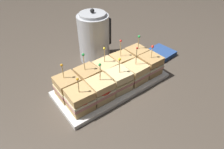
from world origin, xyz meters
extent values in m
plane|color=#4C4238|center=(0.00, 0.00, 0.00)|extent=(6.00, 6.00, 0.00)
cube|color=silver|center=(0.00, 0.00, 0.01)|extent=(0.49, 0.22, 0.01)
cube|color=silver|center=(0.00, 0.00, 0.01)|extent=(0.49, 0.22, 0.01)
cube|color=tan|center=(-0.18, -0.04, 0.03)|extent=(0.09, 0.09, 0.03)
cube|color=tan|center=(-0.18, -0.04, 0.05)|extent=(0.09, 0.09, 0.01)
cube|color=beige|center=(-0.18, -0.04, 0.06)|extent=(0.09, 0.09, 0.01)
cylinder|color=red|center=(-0.18, -0.06, 0.07)|extent=(0.06, 0.06, 0.00)
cube|color=tan|center=(-0.18, -0.04, 0.09)|extent=(0.09, 0.09, 0.03)
cylinder|color=tan|center=(-0.18, -0.05, 0.13)|extent=(0.00, 0.01, 0.07)
sphere|color=orange|center=(-0.18, -0.05, 0.16)|extent=(0.01, 0.01, 0.01)
cube|color=#DBB77A|center=(-0.09, -0.05, 0.03)|extent=(0.08, 0.08, 0.03)
cube|color=tan|center=(-0.09, -0.05, 0.05)|extent=(0.09, 0.09, 0.01)
cube|color=beige|center=(-0.09, -0.05, 0.06)|extent=(0.09, 0.09, 0.01)
cylinder|color=red|center=(-0.09, -0.06, 0.07)|extent=(0.06, 0.06, 0.00)
cube|color=#E8C281|center=(-0.09, -0.05, 0.09)|extent=(0.08, 0.08, 0.03)
cylinder|color=tan|center=(-0.09, -0.04, 0.13)|extent=(0.00, 0.01, 0.08)
sphere|color=green|center=(-0.09, -0.04, 0.17)|extent=(0.01, 0.01, 0.01)
cube|color=beige|center=(0.00, -0.05, 0.03)|extent=(0.09, 0.09, 0.03)
cube|color=tan|center=(0.00, -0.05, 0.05)|extent=(0.09, 0.09, 0.01)
cube|color=beige|center=(0.00, -0.05, 0.06)|extent=(0.09, 0.09, 0.01)
cylinder|color=red|center=(0.00, -0.06, 0.07)|extent=(0.05, 0.05, 0.00)
cube|color=beige|center=(0.00, -0.05, 0.09)|extent=(0.09, 0.09, 0.03)
cylinder|color=tan|center=(0.00, -0.05, 0.13)|extent=(0.00, 0.01, 0.07)
sphere|color=yellow|center=(0.00, -0.05, 0.16)|extent=(0.01, 0.01, 0.01)
cube|color=#DBB77A|center=(0.09, -0.05, 0.03)|extent=(0.09, 0.09, 0.03)
cube|color=tan|center=(0.09, -0.05, 0.05)|extent=(0.09, 0.09, 0.01)
cube|color=beige|center=(0.09, -0.05, 0.06)|extent=(0.09, 0.09, 0.01)
cube|color=#E8C281|center=(0.09, -0.05, 0.08)|extent=(0.09, 0.09, 0.03)
cylinder|color=tan|center=(0.09, -0.04, 0.13)|extent=(0.00, 0.01, 0.09)
sphere|color=red|center=(0.09, -0.04, 0.18)|extent=(0.01, 0.01, 0.01)
cube|color=tan|center=(0.18, -0.05, 0.03)|extent=(0.08, 0.08, 0.03)
cube|color=tan|center=(0.18, -0.05, 0.05)|extent=(0.09, 0.09, 0.01)
cube|color=beige|center=(0.18, -0.05, 0.06)|extent=(0.09, 0.09, 0.01)
cylinder|color=red|center=(0.18, -0.06, 0.07)|extent=(0.05, 0.05, 0.00)
cube|color=tan|center=(0.18, -0.05, 0.09)|extent=(0.08, 0.08, 0.03)
cylinder|color=tan|center=(0.17, -0.05, 0.13)|extent=(0.00, 0.00, 0.07)
sphere|color=red|center=(0.17, -0.05, 0.16)|extent=(0.01, 0.01, 0.01)
cube|color=tan|center=(-0.18, 0.04, 0.03)|extent=(0.08, 0.08, 0.03)
cube|color=#B26B60|center=(-0.18, 0.04, 0.05)|extent=(0.09, 0.09, 0.01)
cube|color=beige|center=(-0.18, 0.04, 0.06)|extent=(0.09, 0.09, 0.01)
cylinder|color=red|center=(-0.18, 0.03, 0.07)|extent=(0.06, 0.06, 0.00)
cube|color=tan|center=(-0.18, 0.04, 0.09)|extent=(0.08, 0.08, 0.03)
cylinder|color=tan|center=(-0.19, 0.05, 0.13)|extent=(0.00, 0.01, 0.07)
sphere|color=orange|center=(-0.19, 0.05, 0.16)|extent=(0.01, 0.01, 0.01)
cube|color=tan|center=(-0.09, 0.05, 0.03)|extent=(0.09, 0.09, 0.03)
cube|color=tan|center=(-0.09, 0.05, 0.05)|extent=(0.09, 0.09, 0.01)
cube|color=beige|center=(-0.09, 0.05, 0.06)|extent=(0.09, 0.09, 0.01)
cylinder|color=red|center=(-0.09, 0.03, 0.07)|extent=(0.05, 0.05, 0.00)
cube|color=tan|center=(-0.09, 0.05, 0.09)|extent=(0.09, 0.09, 0.03)
cylinder|color=tan|center=(-0.10, 0.05, 0.13)|extent=(0.00, 0.01, 0.08)
sphere|color=green|center=(-0.10, 0.05, 0.17)|extent=(0.01, 0.01, 0.01)
cube|color=#DBB77A|center=(0.00, 0.04, 0.03)|extent=(0.09, 0.09, 0.03)
cube|color=tan|center=(0.00, 0.04, 0.05)|extent=(0.09, 0.09, 0.01)
cube|color=beige|center=(0.00, 0.04, 0.06)|extent=(0.09, 0.09, 0.01)
cube|color=#E8C281|center=(0.00, 0.04, 0.08)|extent=(0.09, 0.09, 0.03)
cylinder|color=tan|center=(0.00, 0.05, 0.13)|extent=(0.00, 0.01, 0.08)
sphere|color=yellow|center=(0.00, 0.05, 0.16)|extent=(0.01, 0.01, 0.01)
cube|color=tan|center=(0.09, 0.04, 0.03)|extent=(0.09, 0.09, 0.03)
cube|color=#B26B60|center=(0.09, 0.04, 0.05)|extent=(0.09, 0.09, 0.01)
cube|color=beige|center=(0.09, 0.04, 0.06)|extent=(0.09, 0.09, 0.01)
cube|color=tan|center=(0.09, 0.04, 0.08)|extent=(0.09, 0.09, 0.03)
cylinder|color=tan|center=(0.08, 0.05, 0.13)|extent=(0.00, 0.01, 0.09)
sphere|color=red|center=(0.08, 0.05, 0.17)|extent=(0.01, 0.01, 0.01)
cube|color=tan|center=(0.18, 0.05, 0.03)|extent=(0.09, 0.09, 0.03)
cube|color=#B26B60|center=(0.18, 0.05, 0.05)|extent=(0.09, 0.09, 0.01)
cube|color=beige|center=(0.18, 0.05, 0.06)|extent=(0.09, 0.09, 0.01)
cube|color=tan|center=(0.18, 0.05, 0.08)|extent=(0.09, 0.09, 0.03)
cylinder|color=tan|center=(0.19, 0.05, 0.13)|extent=(0.00, 0.01, 0.07)
sphere|color=green|center=(0.19, 0.05, 0.16)|extent=(0.01, 0.01, 0.01)
cylinder|color=#B7BABF|center=(0.06, 0.23, 0.11)|extent=(0.15, 0.15, 0.23)
cylinder|color=#B7BABF|center=(0.06, 0.23, 0.24)|extent=(0.12, 0.12, 0.01)
sphere|color=black|center=(0.06, 0.23, 0.25)|extent=(0.02, 0.02, 0.02)
cube|color=black|center=(0.15, 0.23, 0.13)|extent=(0.02, 0.02, 0.14)
cube|color=navy|center=(0.36, 0.04, 0.01)|extent=(0.13, 0.13, 0.02)
camera|label=1|loc=(-0.40, -0.52, 0.57)|focal=32.00mm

